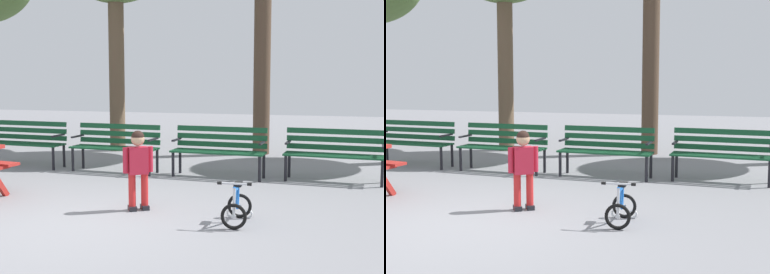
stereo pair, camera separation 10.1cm
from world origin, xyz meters
TOP-DOWN VIEW (x-y plane):
  - ground at (0.00, 0.00)m, footprint 36.00×36.00m
  - park_bench_far_left at (-2.77, 3.55)m, footprint 1.63×0.55m
  - park_bench_left at (-0.87, 3.44)m, footprint 1.63×0.56m
  - park_bench_right at (1.03, 3.44)m, footprint 1.62×0.54m
  - park_bench_far_right at (2.93, 3.54)m, footprint 1.63×0.56m
  - child_standing at (0.53, 0.90)m, footprint 0.34×0.28m
  - kids_bicycle at (1.87, 0.61)m, footprint 0.39×0.58m

SIDE VIEW (x-z plane):
  - ground at x=0.00m, z-range 0.00..0.00m
  - kids_bicycle at x=1.87m, z-range -0.07..0.47m
  - park_bench_far_left at x=-2.77m, z-range 0.08..0.94m
  - park_bench_left at x=-0.87m, z-range 0.08..0.94m
  - park_bench_right at x=1.03m, z-range 0.08..0.94m
  - park_bench_far_right at x=2.93m, z-range 0.08..0.94m
  - child_standing at x=0.53m, z-range 0.09..1.12m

